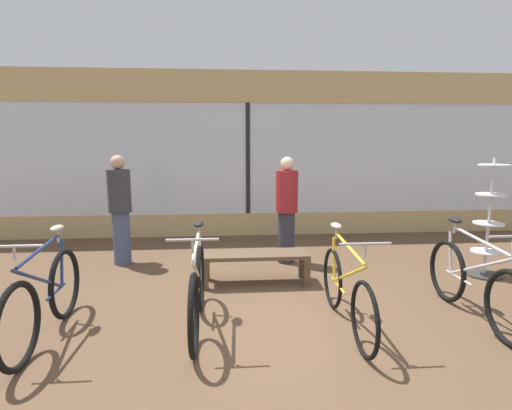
{
  "coord_description": "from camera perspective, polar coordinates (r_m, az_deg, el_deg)",
  "views": [
    {
      "loc": [
        -0.46,
        -4.05,
        1.91
      ],
      "look_at": [
        0.0,
        1.74,
        0.95
      ],
      "focal_mm": 28.0,
      "sensor_mm": 36.0,
      "label": 1
    }
  ],
  "objects": [
    {
      "name": "bicycle_far_left",
      "position": [
        4.41,
        -27.95,
        -11.76
      ],
      "size": [
        0.46,
        1.74,
        1.06
      ],
      "color": "black",
      "rests_on": "ground_plane"
    },
    {
      "name": "shop_back_wall",
      "position": [
        7.85,
        -1.18,
        7.4
      ],
      "size": [
        12.0,
        0.08,
        3.2
      ],
      "color": "tan",
      "rests_on": "ground_plane"
    },
    {
      "name": "bicycle_right",
      "position": [
        4.25,
        12.73,
        -11.87
      ],
      "size": [
        0.46,
        1.74,
        1.02
      ],
      "color": "black",
      "rests_on": "ground_plane"
    },
    {
      "name": "customer_near_rack",
      "position": [
        6.41,
        -18.84,
        -0.15
      ],
      "size": [
        0.39,
        0.52,
        1.68
      ],
      "color": "#424C6B",
      "rests_on": "ground_plane"
    },
    {
      "name": "display_bench",
      "position": [
        5.35,
        -0.08,
        -7.6
      ],
      "size": [
        1.4,
        0.44,
        0.42
      ],
      "color": "brown",
      "rests_on": "ground_plane"
    },
    {
      "name": "customer_by_window",
      "position": [
        6.16,
        4.39,
        -0.42
      ],
      "size": [
        0.44,
        0.44,
        1.65
      ],
      "color": "#2D2D38",
      "rests_on": "ground_plane"
    },
    {
      "name": "bicycle_far_right",
      "position": [
        4.89,
        28.73,
        -9.86
      ],
      "size": [
        0.46,
        1.81,
        1.05
      ],
      "color": "black",
      "rests_on": "ground_plane"
    },
    {
      "name": "bicycle_left",
      "position": [
        4.15,
        -8.35,
        -11.97
      ],
      "size": [
        0.46,
        1.74,
        1.06
      ],
      "color": "black",
      "rests_on": "ground_plane"
    },
    {
      "name": "ground_plane",
      "position": [
        4.5,
        1.8,
        -15.73
      ],
      "size": [
        24.0,
        24.0,
        0.0
      ],
      "primitive_type": "plane",
      "color": "brown"
    },
    {
      "name": "accessory_rack",
      "position": [
        6.43,
        30.23,
        -2.89
      ],
      "size": [
        0.48,
        0.48,
        1.66
      ],
      "color": "#333333",
      "rests_on": "ground_plane"
    }
  ]
}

